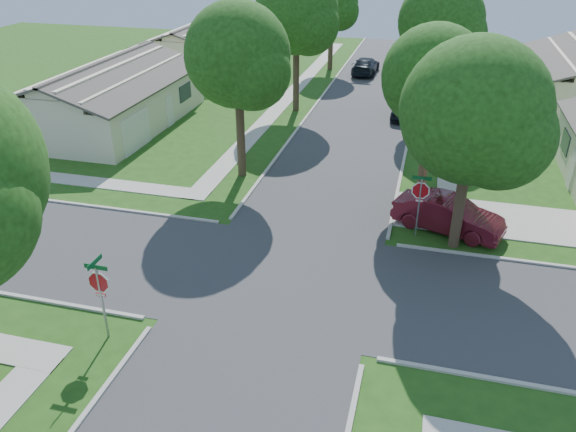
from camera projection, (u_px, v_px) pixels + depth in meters
The scene contains 19 objects.
ground at pixel (283, 279), 21.48m from camera, with size 100.00×100.00×0.00m, color #204B14.
road_ns at pixel (283, 279), 21.47m from camera, with size 7.00×100.00×0.02m, color #333335.
sidewalk_ne at pixel (450, 102), 42.35m from camera, with size 1.20×40.00×0.04m, color #9E9B91.
sidewalk_nw at pixel (294, 91), 45.07m from camera, with size 1.20×40.00×0.04m, color #9E9B91.
driveway at pixel (489, 218), 25.77m from camera, with size 8.80×3.60×0.05m, color #9E9B91.
stop_sign_sw at pixel (99, 286), 17.55m from camera, with size 1.05×0.80×2.98m.
stop_sign_ne at pixel (420, 193), 23.50m from camera, with size 1.05×0.80×2.98m.
tree_e_near at pixel (435, 82), 25.48m from camera, with size 4.97×4.80×8.28m.
tree_e_mid at pixel (441, 26), 35.46m from camera, with size 5.59×5.40×9.21m.
tree_e_far at pixel (444, 4), 46.71m from camera, with size 5.17×5.00×8.72m.
tree_w_near at pixel (239, 60), 27.36m from camera, with size 5.38×5.20×8.97m.
tree_w_mid at pixel (297, 16), 37.45m from camera, with size 5.80×5.60×9.56m.
tree_w_far at pixel (333, 6), 49.03m from camera, with size 4.76×4.60×8.04m.
tree_ne_corner at pixel (475, 118), 21.04m from camera, with size 5.80×5.60×8.66m.
house_nw_near at pixel (109, 102), 37.17m from camera, with size 8.42×13.60×4.23m.
house_nw_far at pixel (206, 50), 51.71m from camera, with size 8.42×13.60×4.23m.
car_driveway at pixel (448, 215), 24.48m from camera, with size 1.65×4.74×1.56m, color #5A121D.
car_curb_east at pixel (408, 106), 38.79m from camera, with size 1.86×4.62×1.58m, color black.
car_curb_west at pixel (366, 66), 49.86m from camera, with size 1.99×4.89×1.42m, color black.
Camera 1 is at (4.69, -17.24, 12.16)m, focal length 35.00 mm.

